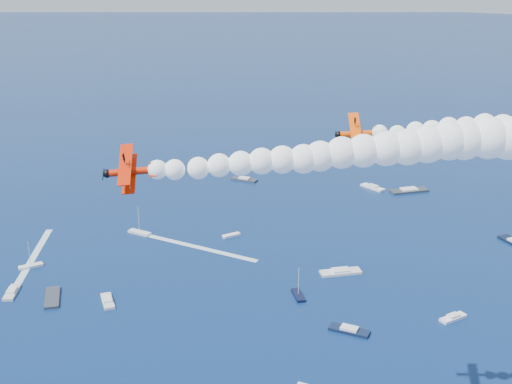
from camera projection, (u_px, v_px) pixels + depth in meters
The scene contains 5 objects.
biplane_lead at pixel (358, 134), 100.22m from camera, with size 6.80×7.62×4.59m, color #FD4B05, non-canonical shape.
biplane_trail at pixel (131, 172), 82.18m from camera, with size 6.76×7.58×4.57m, color red, non-canonical shape.
smoke_trail_trail at pixel (354, 151), 83.09m from camera, with size 47.28×32.78×10.04m, color white, non-canonical shape.
spectator_boats at pixel (390, 249), 195.90m from camera, with size 218.24×140.68×0.70m.
boat_wakes at pixel (280, 270), 183.37m from camera, with size 174.47×86.75×0.04m.
Camera 1 is at (43.17, -50.61, 82.03)m, focal length 46.78 mm.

